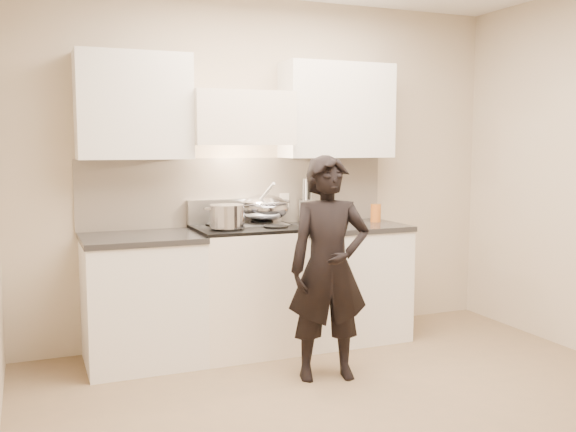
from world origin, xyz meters
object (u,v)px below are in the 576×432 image
(utensil_crock, at_px, (307,209))
(stove, at_px, (246,288))
(wok, at_px, (264,208))
(person, at_px, (329,268))
(counter_right, at_px, (344,281))

(utensil_crock, bearing_deg, stove, -160.05)
(wok, xyz_separation_m, person, (0.12, -0.92, -0.32))
(counter_right, height_order, utensil_crock, utensil_crock)
(counter_right, bearing_deg, utensil_crock, 137.46)
(wok, bearing_deg, stove, -144.10)
(wok, distance_m, person, 0.98)
(wok, height_order, person, person)
(counter_right, relative_size, utensil_crock, 2.57)
(counter_right, distance_m, wok, 0.89)
(stove, bearing_deg, person, -67.82)
(utensil_crock, xyz_separation_m, person, (-0.28, -0.99, -0.29))
(wok, bearing_deg, utensil_crock, 10.24)
(stove, height_order, counter_right, stove)
(wok, relative_size, person, 0.33)
(wok, bearing_deg, counter_right, -12.90)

